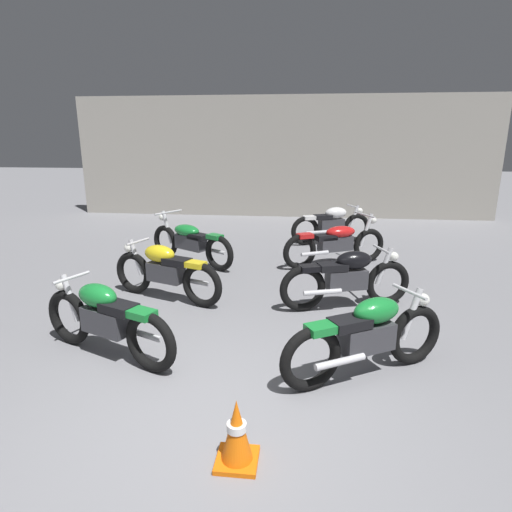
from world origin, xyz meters
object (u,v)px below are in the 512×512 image
Objects in this scene: traffic_cone at (237,433)px; motorcycle_right_row_1 at (347,278)px; motorcycle_left_row_1 at (165,271)px; motorcycle_left_row_2 at (190,241)px; motorcycle_left_row_0 at (106,318)px; motorcycle_right_row_0 at (367,335)px; motorcycle_right_row_2 at (336,242)px; motorcycle_right_row_3 at (332,224)px.

motorcycle_right_row_1 is at bearing 71.48° from traffic_cone.
motorcycle_left_row_2 is at bearing 93.93° from motorcycle_left_row_1.
motorcycle_left_row_0 is 3.43× the size of traffic_cone.
motorcycle_left_row_2 reaches higher than motorcycle_right_row_0.
motorcycle_right_row_2 is 5.51m from traffic_cone.
motorcycle_right_row_0 is 5.81m from motorcycle_right_row_3.
motorcycle_right_row_1 is at bearing -89.47° from motorcycle_right_row_2.
motorcycle_left_row_1 is at bearing 145.50° from motorcycle_right_row_0.
motorcycle_left_row_2 is 0.95× the size of motorcycle_right_row_2.
motorcycle_left_row_0 is 4.81m from motorcycle_right_row_2.
motorcycle_left_row_0 and motorcycle_right_row_3 have the same top height.
motorcycle_left_row_0 is at bearing -147.70° from motorcycle_right_row_1.
traffic_cone is at bearing -40.76° from motorcycle_left_row_0.
motorcycle_right_row_0 is at bearing -89.51° from motorcycle_right_row_3.
traffic_cone is (-1.09, -3.24, -0.20)m from motorcycle_right_row_1.
traffic_cone is at bearing -101.15° from motorcycle_right_row_2.
motorcycle_left_row_1 reaches higher than traffic_cone.
motorcycle_left_row_0 is at bearing 139.24° from traffic_cone.
motorcycle_right_row_2 reaches higher than traffic_cone.
motorcycle_right_row_2 is (2.67, 2.14, -0.01)m from motorcycle_left_row_1.
motorcycle_left_row_0 is at bearing -125.21° from motorcycle_right_row_2.
motorcycle_left_row_2 is at bearing 90.50° from motorcycle_left_row_0.
motorcycle_right_row_1 reaches higher than traffic_cone.
motorcycle_left_row_2 is at bearing -175.71° from motorcycle_right_row_2.
motorcycle_left_row_0 is at bearing -89.50° from motorcycle_left_row_2.
motorcycle_left_row_1 is 0.99× the size of motorcycle_right_row_1.
motorcycle_right_row_1 is at bearing -0.51° from motorcycle_left_row_1.
motorcycle_left_row_0 is 3.31m from motorcycle_right_row_1.
motorcycle_left_row_1 is 2.69m from motorcycle_right_row_1.
motorcycle_left_row_1 is 1.07× the size of motorcycle_right_row_0.
motorcycle_right_row_2 is (-0.06, 4.02, -0.01)m from motorcycle_right_row_0.
motorcycle_left_row_2 is at bearing 145.35° from motorcycle_right_row_1.
motorcycle_right_row_2 is at bearing -90.42° from motorcycle_right_row_3.
motorcycle_left_row_1 and motorcycle_right_row_0 have the same top height.
motorcycle_right_row_2 is 3.70× the size of traffic_cone.
motorcycle_right_row_0 and motorcycle_right_row_1 have the same top height.
motorcycle_right_row_3 is 7.28m from traffic_cone.
motorcycle_right_row_2 is (-0.02, 2.16, -0.01)m from motorcycle_right_row_1.
motorcycle_left_row_0 is at bearing -93.19° from motorcycle_left_row_1.
motorcycle_right_row_1 is (2.83, -1.95, 0.01)m from motorcycle_left_row_2.
motorcycle_right_row_0 is at bearing 50.78° from traffic_cone.
motorcycle_right_row_3 is (2.69, 3.93, 0.00)m from motorcycle_left_row_1.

